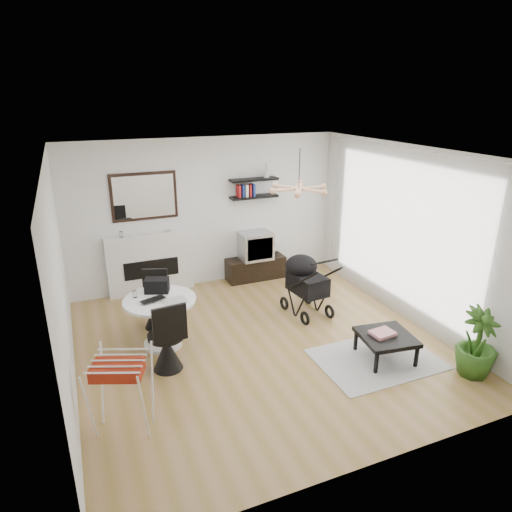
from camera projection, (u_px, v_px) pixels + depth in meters
name	position (u px, v px, depth m)	size (l,w,h in m)	color
floor	(261.00, 344.00, 6.58)	(5.00, 5.00, 0.00)	olive
ceiling	(261.00, 154.00, 5.66)	(5.00, 5.00, 0.00)	white
wall_back	(207.00, 213.00, 8.29)	(5.00, 5.00, 0.00)	white
wall_left	(60.00, 284.00, 5.22)	(5.00, 5.00, 0.00)	white
wall_right	(410.00, 235.00, 7.02)	(5.00, 5.00, 0.00)	white
sheer_curtain	(396.00, 232.00, 7.16)	(0.04, 3.60, 2.60)	white
fireplace	(150.00, 256.00, 8.05)	(1.50, 0.17, 2.16)	white
shelf_lower	(254.00, 197.00, 8.41)	(0.90, 0.25, 0.04)	black
shelf_upper	(254.00, 179.00, 8.30)	(0.90, 0.25, 0.04)	black
pendant_lamp	(299.00, 189.00, 6.36)	(0.90, 0.90, 0.10)	tan
tv_console	(256.00, 268.00, 8.81)	(1.13, 0.40, 0.43)	black
crt_tv	(255.00, 245.00, 8.64)	(0.59, 0.52, 0.52)	#ABABAD
dining_table	(161.00, 315.00, 6.37)	(1.00, 1.00, 0.73)	white
laptop	(155.00, 301.00, 6.19)	(0.35, 0.22, 0.03)	black
black_bag	(157.00, 285.00, 6.48)	(0.34, 0.20, 0.20)	black
newspaper	(175.00, 301.00, 6.22)	(0.32, 0.26, 0.01)	silver
drinking_glass	(135.00, 294.00, 6.32)	(0.06, 0.06, 0.10)	white
chair_far	(155.00, 310.00, 6.98)	(0.46, 0.47, 0.89)	black
chair_near	(167.00, 348.00, 5.87)	(0.47, 0.49, 1.00)	black
drying_rack	(122.00, 393.00, 4.76)	(0.75, 0.73, 0.88)	white
stroller	(305.00, 286.00, 7.39)	(0.62, 0.91, 1.06)	black
rug	(376.00, 359.00, 6.19)	(1.62, 1.17, 0.01)	#B0B0B0
coffee_table	(386.00, 338.00, 6.11)	(0.77, 0.77, 0.35)	black
magazines	(383.00, 333.00, 6.10)	(0.31, 0.24, 0.04)	#D83641
potted_plant	(477.00, 343.00, 5.73)	(0.51, 0.51, 0.91)	#2D5A19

